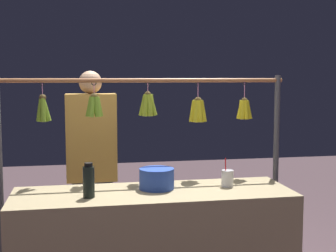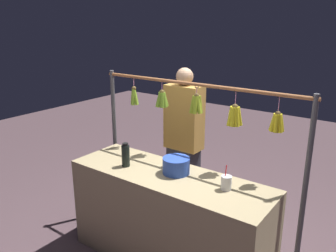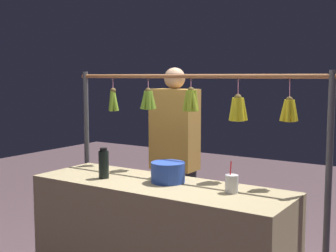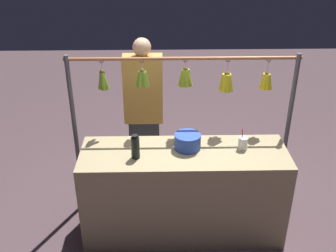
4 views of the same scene
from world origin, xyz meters
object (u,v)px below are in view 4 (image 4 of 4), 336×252
Objects in this scene: vendor_person at (144,117)px; drink_cup at (243,143)px; water_bottle at (135,147)px; blue_bucket at (188,141)px.

drink_cup is at bearing 140.08° from vendor_person.
vendor_person is at bearing -92.74° from water_bottle.
water_bottle is 0.98m from drink_cup.
blue_bucket is 0.14× the size of vendor_person.
water_bottle is 0.13× the size of vendor_person.
vendor_person reaches higher than water_bottle.
blue_bucket is at bearing 119.29° from vendor_person.
drink_cup is (-0.97, -0.13, -0.05)m from water_bottle.
water_bottle is at bearing 87.26° from vendor_person.
water_bottle reaches higher than drink_cup.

